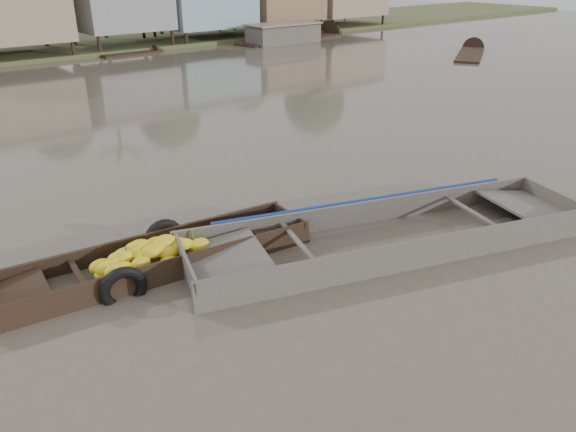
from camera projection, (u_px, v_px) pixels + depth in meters
ground at (326, 291)px, 9.71m from camera, size 120.00×120.00×0.00m
banana_boat at (152, 260)px, 10.35m from camera, size 6.10×2.10×0.86m
viewer_boat at (391, 239)px, 11.33m from camera, size 8.73×4.74×0.68m
distant_boats at (238, 47)px, 34.99m from camera, size 48.19×15.88×1.38m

